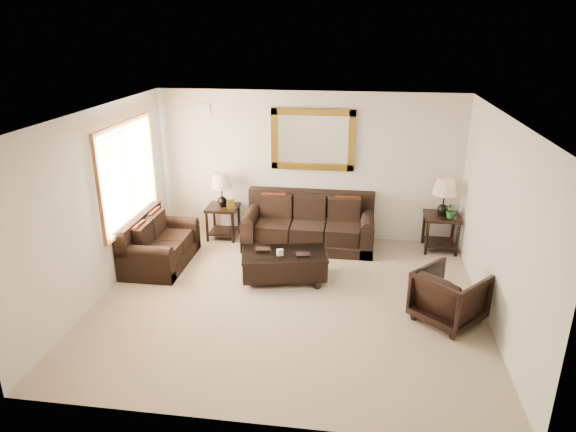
# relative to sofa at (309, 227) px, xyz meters

# --- Properties ---
(room) EXTENTS (5.51, 5.01, 2.71)m
(room) POSITION_rel_sofa_xyz_m (-0.08, -2.05, 1.01)
(room) COLOR #998B6A
(room) RESTS_ON ground
(window) EXTENTS (0.07, 1.96, 1.66)m
(window) POSITION_rel_sofa_xyz_m (-2.78, -1.15, 1.21)
(window) COLOR white
(window) RESTS_ON room
(mirror) EXTENTS (1.50, 0.06, 1.10)m
(mirror) POSITION_rel_sofa_xyz_m (-0.00, 0.42, 1.51)
(mirror) COLOR #503010
(mirror) RESTS_ON room
(air_vent) EXTENTS (0.25, 0.02, 0.18)m
(air_vent) POSITION_rel_sofa_xyz_m (-1.98, 0.43, 2.01)
(air_vent) COLOR #999999
(air_vent) RESTS_ON room
(sofa) EXTENTS (2.30, 0.99, 0.94)m
(sofa) POSITION_rel_sofa_xyz_m (0.00, 0.00, 0.00)
(sofa) COLOR black
(sofa) RESTS_ON room
(loveseat) EXTENTS (0.89, 1.50, 0.84)m
(loveseat) POSITION_rel_sofa_xyz_m (-2.42, -1.13, -0.03)
(loveseat) COLOR black
(loveseat) RESTS_ON room
(end_table_left) EXTENTS (0.57, 0.57, 1.24)m
(end_table_left) POSITION_rel_sofa_xyz_m (-1.63, 0.13, 0.47)
(end_table_left) COLOR black
(end_table_left) RESTS_ON room
(end_table_right) EXTENTS (0.60, 0.60, 1.32)m
(end_table_right) POSITION_rel_sofa_xyz_m (2.32, 0.11, 0.52)
(end_table_right) COLOR black
(end_table_right) RESTS_ON room
(coffee_table) EXTENTS (1.43, 0.96, 0.56)m
(coffee_table) POSITION_rel_sofa_xyz_m (-0.25, -1.39, -0.06)
(coffee_table) COLOR black
(coffee_table) RESTS_ON room
(armchair) EXTENTS (1.08, 1.07, 0.81)m
(armchair) POSITION_rel_sofa_xyz_m (2.12, -2.30, 0.06)
(armchair) COLOR black
(armchair) RESTS_ON floor
(potted_plant) EXTENTS (0.28, 0.30, 0.22)m
(potted_plant) POSITION_rel_sofa_xyz_m (2.45, 0.00, 0.42)
(potted_plant) COLOR #20551D
(potted_plant) RESTS_ON end_table_right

